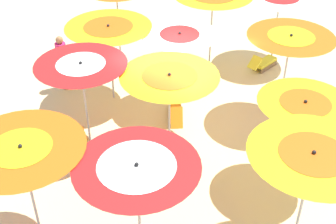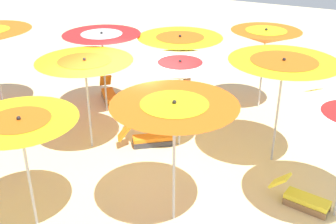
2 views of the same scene
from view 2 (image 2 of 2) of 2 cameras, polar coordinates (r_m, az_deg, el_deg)
The scene contains 13 objects.
ground at distance 9.97m, azimuth -4.88°, elevation -5.27°, with size 37.59×37.59×0.04m, color beige.
beach_umbrella_3 at distance 11.23m, azimuth -9.10°, elevation 9.87°, with size 2.07×2.07×2.30m.
beach_umbrella_4 at distance 9.41m, azimuth -11.36°, elevation 5.92°, with size 2.16×2.16×2.24m.
beach_umbrella_5 at distance 7.11m, azimuth -19.66°, elevation -2.37°, with size 1.91×1.91×2.19m.
beach_umbrella_6 at distance 11.05m, azimuth 1.67°, elevation 9.41°, with size 2.25×2.25×2.24m.
beach_umbrella_7 at distance 9.31m, azimuth 1.67°, elevation 5.74°, with size 1.95×1.95×2.18m.
beach_umbrella_8 at distance 6.73m, azimuth 0.87°, elevation -0.32°, with size 2.12×2.12×2.40m.
beach_umbrella_9 at distance 11.66m, azimuth 13.31°, elevation 10.06°, with size 1.90×1.90×2.32m.
beach_umbrella_10 at distance 8.90m, azimuth 15.57°, elevation 5.73°, with size 2.29×2.29×2.44m.
lounger_1 at distance 8.47m, azimuth 18.06°, elevation -11.13°, with size 1.20×0.51×0.55m.
lounger_2 at distance 10.02m, azimuth -2.77°, elevation -3.52°, with size 1.25×1.06×0.69m.
lounger_3 at distance 12.56m, azimuth -8.14°, elevation 2.55°, with size 1.15×1.15×0.64m.
beachgoer_0 at distance 12.82m, azimuth 2.66°, elevation 6.41°, with size 0.30×0.30×1.65m.
Camera 2 is at (-4.65, 7.17, 5.12)m, focal length 44.18 mm.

